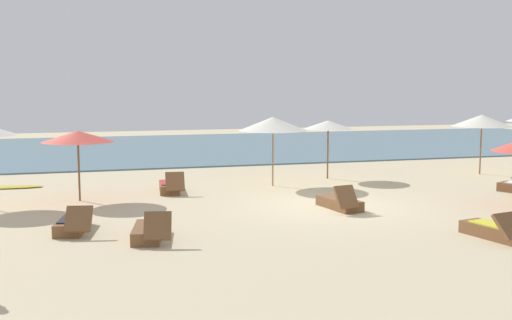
% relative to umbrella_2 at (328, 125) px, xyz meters
% --- Properties ---
extents(ground_plane, '(60.00, 60.00, 0.00)m').
position_rel_umbrella_2_xyz_m(ground_plane, '(-1.98, -4.89, -1.92)').
color(ground_plane, beige).
extents(ocean_water, '(48.00, 16.00, 0.06)m').
position_rel_umbrella_2_xyz_m(ocean_water, '(-1.98, 12.11, -1.89)').
color(ocean_water, slate).
rests_on(ocean_water, ground_plane).
extents(umbrella_2, '(1.73, 1.73, 2.07)m').
position_rel_umbrella_2_xyz_m(umbrella_2, '(0.00, 0.00, 0.00)').
color(umbrella_2, brown).
rests_on(umbrella_2, ground_plane).
extents(umbrella_5, '(2.25, 2.25, 2.28)m').
position_rel_umbrella_2_xyz_m(umbrella_5, '(-2.37, -1.00, 0.14)').
color(umbrella_5, olive).
rests_on(umbrella_5, ground_plane).
extents(umbrella_6, '(2.05, 2.05, 2.03)m').
position_rel_umbrella_2_xyz_m(umbrella_6, '(-8.56, -2.07, -0.05)').
color(umbrella_6, brown).
rests_on(umbrella_6, ground_plane).
extents(umbrella_8, '(2.17, 2.17, 2.22)m').
position_rel_umbrella_2_xyz_m(umbrella_8, '(5.92, -0.53, 0.08)').
color(umbrella_8, brown).
rests_on(umbrella_8, ground_plane).
extents(lounger_0, '(0.90, 1.78, 0.68)m').
position_rel_umbrella_2_xyz_m(lounger_0, '(-8.76, -6.06, -1.74)').
color(lounger_0, brown).
rests_on(lounger_0, ground_plane).
extents(lounger_1, '(0.90, 1.76, 0.70)m').
position_rel_umbrella_2_xyz_m(lounger_1, '(-7.18, -7.28, -1.75)').
color(lounger_1, brown).
rests_on(lounger_1, ground_plane).
extents(lounger_2, '(0.85, 1.73, 0.73)m').
position_rel_umbrella_2_xyz_m(lounger_2, '(-1.82, -5.29, -1.75)').
color(lounger_2, brown).
rests_on(lounger_2, ground_plane).
extents(lounger_4, '(0.76, 1.74, 0.70)m').
position_rel_umbrella_2_xyz_m(lounger_4, '(-5.84, -1.32, -1.74)').
color(lounger_4, brown).
rests_on(lounger_4, ground_plane).
extents(lounger_5, '(0.92, 1.79, 0.67)m').
position_rel_umbrella_2_xyz_m(lounger_5, '(0.12, -9.29, -1.74)').
color(lounger_5, brown).
rests_on(lounger_5, ground_plane).
extents(surfboard, '(2.10, 0.71, 0.07)m').
position_rel_umbrella_2_xyz_m(surfboard, '(-10.71, 0.88, -1.88)').
color(surfboard, gold).
rests_on(surfboard, ground_plane).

